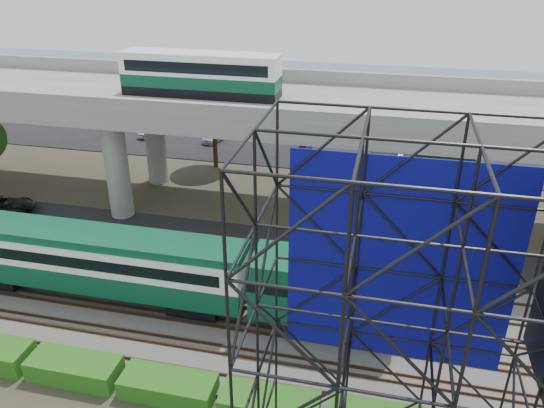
# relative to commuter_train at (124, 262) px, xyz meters

# --- Properties ---
(ground) EXTENTS (140.00, 140.00, 0.00)m
(ground) POSITION_rel_commuter_train_xyz_m (4.24, -2.00, -2.88)
(ground) COLOR #474233
(ground) RESTS_ON ground
(ballast_bed) EXTENTS (90.00, 12.00, 0.20)m
(ballast_bed) POSITION_rel_commuter_train_xyz_m (4.24, 0.00, -2.78)
(ballast_bed) COLOR slate
(ballast_bed) RESTS_ON ground
(service_road) EXTENTS (90.00, 5.00, 0.08)m
(service_road) POSITION_rel_commuter_train_xyz_m (4.24, 8.50, -2.84)
(service_road) COLOR black
(service_road) RESTS_ON ground
(parking_lot) EXTENTS (90.00, 18.00, 0.08)m
(parking_lot) POSITION_rel_commuter_train_xyz_m (4.24, 32.00, -2.84)
(parking_lot) COLOR black
(parking_lot) RESTS_ON ground
(harbor_water) EXTENTS (140.00, 40.00, 0.03)m
(harbor_water) POSITION_rel_commuter_train_xyz_m (4.24, 54.00, -2.87)
(harbor_water) COLOR #415E6B
(harbor_water) RESTS_ON ground
(rail_tracks) EXTENTS (90.00, 9.52, 0.16)m
(rail_tracks) POSITION_rel_commuter_train_xyz_m (4.24, -0.00, -2.60)
(rail_tracks) COLOR #472D1E
(rail_tracks) RESTS_ON ballast_bed
(commuter_train) EXTENTS (29.30, 3.06, 4.30)m
(commuter_train) POSITION_rel_commuter_train_xyz_m (0.00, 0.00, 0.00)
(commuter_train) COLOR black
(commuter_train) RESTS_ON rail_tracks
(overpass) EXTENTS (80.00, 12.00, 12.40)m
(overpass) POSITION_rel_commuter_train_xyz_m (3.94, 14.00, 5.33)
(overpass) COLOR #9E9B93
(overpass) RESTS_ON ground
(scaffold_tower) EXTENTS (9.36, 6.36, 15.00)m
(scaffold_tower) POSITION_rel_commuter_train_xyz_m (15.21, -9.98, 4.59)
(scaffold_tower) COLOR black
(scaffold_tower) RESTS_ON ground
(hedge_strip) EXTENTS (34.60, 1.80, 1.20)m
(hedge_strip) POSITION_rel_commuter_train_xyz_m (5.24, -6.30, -2.32)
(hedge_strip) COLOR #1D5613
(hedge_strip) RESTS_ON ground
(trees) EXTENTS (40.94, 16.94, 7.69)m
(trees) POSITION_rel_commuter_train_xyz_m (-0.43, 14.17, 2.69)
(trees) COLOR #382314
(trees) RESTS_ON ground
(suv) EXTENTS (5.66, 3.83, 1.44)m
(suv) POSITION_rel_commuter_train_xyz_m (-15.25, 8.35, -2.08)
(suv) COLOR black
(suv) RESTS_ON service_road
(parked_cars) EXTENTS (34.39, 9.52, 1.31)m
(parked_cars) POSITION_rel_commuter_train_xyz_m (5.09, 31.66, -2.20)
(parked_cars) COLOR white
(parked_cars) RESTS_ON parking_lot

